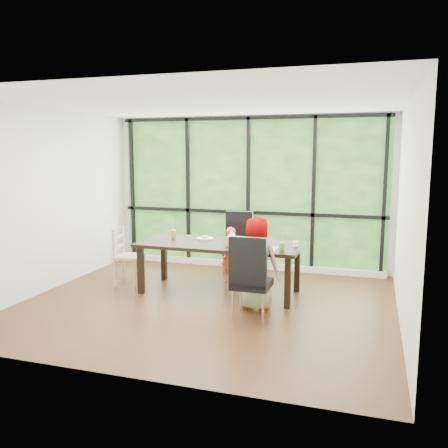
% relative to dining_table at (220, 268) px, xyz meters
% --- Properties ---
extents(ground, '(5.00, 5.00, 0.00)m').
position_rel_dining_table_xyz_m(ground, '(-0.01, -0.55, -0.38)').
color(ground, black).
rests_on(ground, ground).
extents(back_wall, '(5.00, 0.00, 5.00)m').
position_rel_dining_table_xyz_m(back_wall, '(-0.01, 1.70, 0.98)').
color(back_wall, silver).
rests_on(back_wall, ground).
extents(foliage_backdrop, '(4.80, 0.02, 2.65)m').
position_rel_dining_table_xyz_m(foliage_backdrop, '(-0.01, 1.68, 0.98)').
color(foliage_backdrop, '#1C4C16').
rests_on(foliage_backdrop, back_wall).
extents(window_mullions, '(4.80, 0.06, 2.65)m').
position_rel_dining_table_xyz_m(window_mullions, '(-0.01, 1.64, 0.98)').
color(window_mullions, black).
rests_on(window_mullions, back_wall).
extents(window_sill, '(4.80, 0.12, 0.10)m').
position_rel_dining_table_xyz_m(window_sill, '(-0.01, 1.60, -0.33)').
color(window_sill, silver).
rests_on(window_sill, ground).
extents(dining_table, '(2.41, 1.08, 0.75)m').
position_rel_dining_table_xyz_m(dining_table, '(0.00, 0.00, 0.00)').
color(dining_table, black).
rests_on(dining_table, ground).
extents(chair_window_leather, '(0.50, 0.50, 1.08)m').
position_rel_dining_table_xyz_m(chair_window_leather, '(-0.01, 0.96, 0.17)').
color(chair_window_leather, black).
rests_on(chair_window_leather, ground).
extents(chair_interior_leather, '(0.46, 0.46, 1.08)m').
position_rel_dining_table_xyz_m(chair_interior_leather, '(0.74, -0.97, 0.17)').
color(chair_interior_leather, black).
rests_on(chair_interior_leather, ground).
extents(chair_end_beech, '(0.45, 0.47, 0.90)m').
position_rel_dining_table_xyz_m(chair_end_beech, '(-1.49, -0.02, 0.08)').
color(chair_end_beech, tan).
rests_on(chair_end_beech, ground).
extents(child_toddler, '(0.36, 0.28, 0.89)m').
position_rel_dining_table_xyz_m(child_toddler, '(0.00, 0.60, 0.07)').
color(child_toddler, '#FF562A').
rests_on(child_toddler, ground).
extents(child_older, '(0.63, 0.44, 1.24)m').
position_rel_dining_table_xyz_m(child_older, '(0.70, -0.56, 0.25)').
color(child_older, slate).
rests_on(child_older, ground).
extents(placemat, '(0.50, 0.36, 0.01)m').
position_rel_dining_table_xyz_m(placemat, '(0.65, -0.22, 0.38)').
color(placemat, tan).
rests_on(placemat, dining_table).
extents(plate_far, '(0.26, 0.26, 0.02)m').
position_rel_dining_table_xyz_m(plate_far, '(-0.32, 0.24, 0.38)').
color(plate_far, white).
rests_on(plate_far, dining_table).
extents(plate_near, '(0.27, 0.27, 0.02)m').
position_rel_dining_table_xyz_m(plate_near, '(0.66, -0.21, 0.38)').
color(plate_near, white).
rests_on(plate_near, dining_table).
extents(orange_cup, '(0.07, 0.07, 0.12)m').
position_rel_dining_table_xyz_m(orange_cup, '(-0.82, 0.20, 0.43)').
color(orange_cup, orange).
rests_on(orange_cup, dining_table).
extents(green_cup, '(0.07, 0.07, 0.11)m').
position_rel_dining_table_xyz_m(green_cup, '(0.97, -0.26, 0.43)').
color(green_cup, green).
rests_on(green_cup, dining_table).
extents(white_mug, '(0.07, 0.07, 0.07)m').
position_rel_dining_table_xyz_m(white_mug, '(1.11, 0.08, 0.41)').
color(white_mug, white).
rests_on(white_mug, dining_table).
extents(tissue_box, '(0.15, 0.15, 0.13)m').
position_rel_dining_table_xyz_m(tissue_box, '(0.23, -0.14, 0.44)').
color(tissue_box, tan).
rests_on(tissue_box, dining_table).
extents(crepe_rolls_far, '(0.10, 0.12, 0.04)m').
position_rel_dining_table_xyz_m(crepe_rolls_far, '(-0.32, 0.24, 0.41)').
color(crepe_rolls_far, tan).
rests_on(crepe_rolls_far, plate_far).
extents(crepe_rolls_near, '(0.10, 0.12, 0.04)m').
position_rel_dining_table_xyz_m(crepe_rolls_near, '(0.66, -0.21, 0.41)').
color(crepe_rolls_near, tan).
rests_on(crepe_rolls_near, plate_near).
extents(straw_white, '(0.01, 0.04, 0.20)m').
position_rel_dining_table_xyz_m(straw_white, '(-0.82, 0.20, 0.53)').
color(straw_white, white).
rests_on(straw_white, orange_cup).
extents(straw_pink, '(0.01, 0.04, 0.20)m').
position_rel_dining_table_xyz_m(straw_pink, '(0.97, -0.26, 0.52)').
color(straw_pink, pink).
rests_on(straw_pink, green_cup).
extents(tissue, '(0.12, 0.12, 0.11)m').
position_rel_dining_table_xyz_m(tissue, '(0.23, -0.14, 0.56)').
color(tissue, white).
rests_on(tissue, tissue_box).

